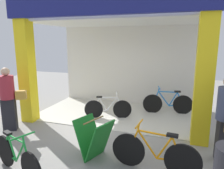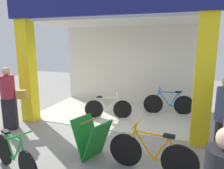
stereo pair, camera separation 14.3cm
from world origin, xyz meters
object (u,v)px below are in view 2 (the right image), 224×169
Objects in this scene: bicycle_parked_0 at (15,156)px; sandwich_board_sign at (92,138)px; pedestrian_1 at (224,119)px; bicycle_parked_1 at (151,154)px; bicycle_inside_1 at (108,108)px; pedestrian_0 at (9,97)px; bicycle_inside_0 at (169,104)px.

bicycle_parked_0 reaches higher than sandwich_board_sign.
bicycle_parked_1 is at bearing -149.00° from pedestrian_1.
pedestrian_0 is at bearing -143.53° from bicycle_inside_1.
bicycle_parked_1 is 0.96× the size of pedestrian_0.
bicycle_inside_0 is 0.94× the size of pedestrian_0.
bicycle_inside_0 is at bearing 60.72° from bicycle_parked_0.
sandwich_board_sign is (1.09, 0.99, 0.07)m from bicycle_parked_0.
bicycle_parked_0 is at bearing -137.72° from sandwich_board_sign.
bicycle_parked_1 reaches higher than bicycle_parked_0.
sandwich_board_sign is (-1.31, -3.30, 0.06)m from bicycle_inside_0.
pedestrian_1 reaches higher than bicycle_parked_1.
pedestrian_0 is (-3.99, 0.73, 0.55)m from bicycle_parked_1.
bicycle_parked_1 is (1.73, -2.39, 0.04)m from bicycle_inside_1.
bicycle_inside_1 is 2.96m from bicycle_parked_1.
bicycle_inside_1 is at bearing 101.72° from sandwich_board_sign.
pedestrian_0 is at bearing -179.60° from pedestrian_1.
pedestrian_1 is at bearing 0.40° from pedestrian_0.
pedestrian_1 reaches higher than sandwich_board_sign.
bicycle_parked_1 is 1.27m from sandwich_board_sign.
pedestrian_0 reaches higher than bicycle_inside_1.
sandwich_board_sign is 2.83m from pedestrian_0.
bicycle_parked_0 is at bearing -119.28° from bicycle_inside_0.
pedestrian_1 is at bearing -65.41° from bicycle_inside_0.
bicycle_parked_0 is at bearing -159.76° from bicycle_parked_1.
bicycle_parked_0 is 0.86× the size of pedestrian_0.
pedestrian_0 reaches higher than bicycle_parked_1.
bicycle_inside_1 is 2.86m from pedestrian_0.
bicycle_parked_0 is at bearing -100.80° from bicycle_inside_1.
pedestrian_0 is at bearing 169.69° from bicycle_parked_1.
pedestrian_0 is (-1.63, 1.59, 0.57)m from bicycle_parked_0.
sandwich_board_sign is 0.49× the size of pedestrian_0.
pedestrian_0 reaches higher than bicycle_parked_0.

